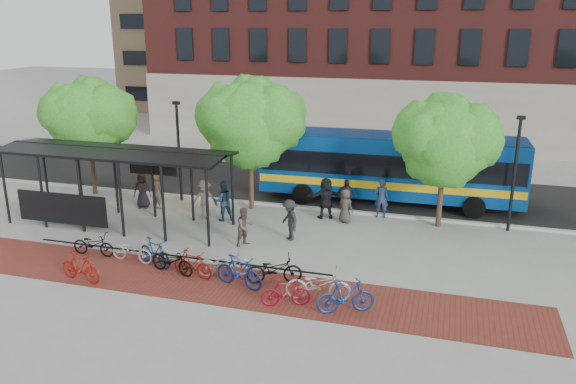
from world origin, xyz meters
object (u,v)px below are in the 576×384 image
(pedestrian_6, at_px, (345,206))
(pedestrian_2, at_px, (223,201))
(bike_5, at_px, (193,264))
(bike_10, at_px, (318,285))
(bike_1, at_px, (80,267))
(lamp_post_right, at_px, (515,171))
(bike_11, at_px, (346,296))
(bike_3, at_px, (155,252))
(bus_shelter, at_px, (113,160))
(tree_a, at_px, (90,115))
(bus, at_px, (390,164))
(pedestrian_8, at_px, (245,227))
(bike_0, at_px, (94,244))
(bike_4, at_px, (172,261))
(pedestrian_1, at_px, (158,192))
(pedestrian_5, at_px, (326,198))
(bike_8, at_px, (274,269))
(bike_7, at_px, (239,272))
(bike_9, at_px, (286,292))
(pedestrian_0, at_px, (142,190))
(bike_2, at_px, (132,250))
(pedestrian_9, at_px, (290,220))
(tree_c, at_px, (447,138))
(bike_6, at_px, (224,262))
(pedestrian_7, at_px, (381,198))
(pedestrian_3, at_px, (204,200))
(tree_b, at_px, (252,119))
(lamp_post_left, at_px, (179,148))

(pedestrian_6, bearing_deg, pedestrian_2, 40.80)
(bike_5, bearing_deg, bike_10, -83.76)
(bike_1, bearing_deg, lamp_post_right, -46.96)
(bike_11, bearing_deg, bike_3, 53.71)
(bus_shelter, height_order, pedestrian_2, bus_shelter)
(bus_shelter, height_order, tree_a, tree_a)
(bus, distance_m, pedestrian_8, 9.16)
(bike_0, distance_m, bike_11, 10.57)
(bike_4, bearing_deg, tree_a, 60.41)
(bike_3, bearing_deg, tree_a, 69.30)
(bus, bearing_deg, bike_10, -95.98)
(bike_1, xyz_separation_m, pedestrian_1, (-1.41, 8.11, 0.34))
(bike_11, xyz_separation_m, pedestrian_6, (-1.61, 8.34, 0.23))
(pedestrian_5, bearing_deg, bike_8, 63.54)
(bike_7, bearing_deg, bus_shelter, 74.73)
(bike_11, bearing_deg, bike_5, 55.08)
(bike_0, bearing_deg, bike_9, -103.00)
(lamp_post_right, height_order, pedestrian_0, lamp_post_right)
(bike_1, xyz_separation_m, bike_2, (0.83, 2.02, -0.06))
(bike_1, bearing_deg, bike_11, -77.39)
(pedestrian_2, bearing_deg, bike_3, 51.30)
(bike_9, bearing_deg, pedestrian_6, -22.23)
(bike_4, distance_m, bike_10, 5.67)
(pedestrian_2, distance_m, pedestrian_9, 3.92)
(tree_c, bearing_deg, bike_6, -134.03)
(bike_1, bearing_deg, pedestrian_2, -7.72)
(bike_6, xyz_separation_m, pedestrian_9, (1.28, 4.09, 0.37))
(pedestrian_7, bearing_deg, bike_10, 72.36)
(pedestrian_3, height_order, pedestrian_9, pedestrian_3)
(pedestrian_0, distance_m, pedestrian_6, 10.12)
(bike_6, distance_m, pedestrian_0, 9.32)
(bike_7, distance_m, pedestrian_7, 9.57)
(tree_c, bearing_deg, bike_10, -113.24)
(lamp_post_right, relative_size, pedestrian_3, 2.71)
(tree_b, relative_size, bike_1, 3.61)
(bike_1, relative_size, bike_2, 0.98)
(bike_3, bearing_deg, bike_2, 109.38)
(tree_b, relative_size, pedestrian_5, 3.29)
(bike_0, distance_m, pedestrian_8, 6.02)
(tree_a, relative_size, bike_1, 3.45)
(tree_a, distance_m, bike_4, 12.38)
(bike_7, height_order, bike_9, bike_7)
(bike_9, xyz_separation_m, pedestrian_6, (0.34, 8.45, 0.31))
(pedestrian_8, bearing_deg, pedestrian_0, 95.25)
(bus, bearing_deg, bike_7, -109.98)
(bus, distance_m, bike_2, 13.56)
(bus_shelter, distance_m, pedestrian_1, 3.31)
(bike_5, distance_m, pedestrian_2, 6.14)
(bike_8, xyz_separation_m, pedestrian_7, (2.69, 8.14, 0.41))
(lamp_post_left, height_order, pedestrian_6, lamp_post_left)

